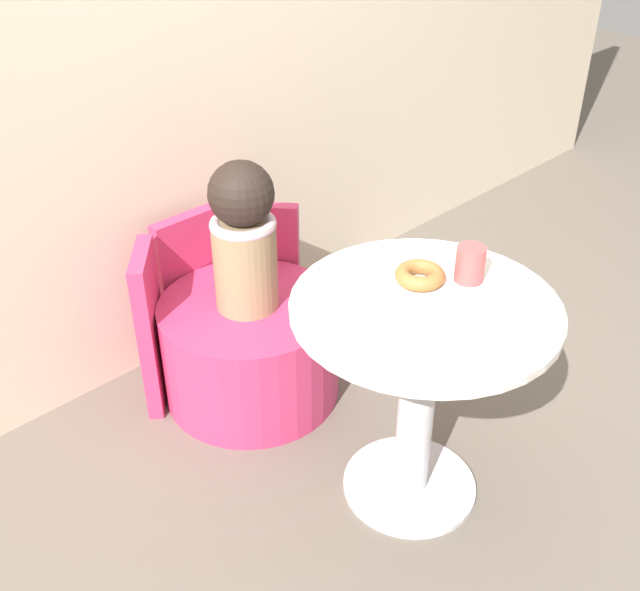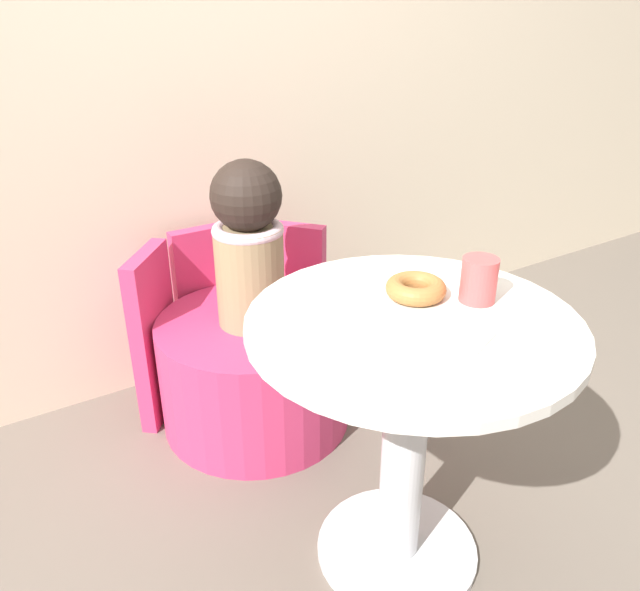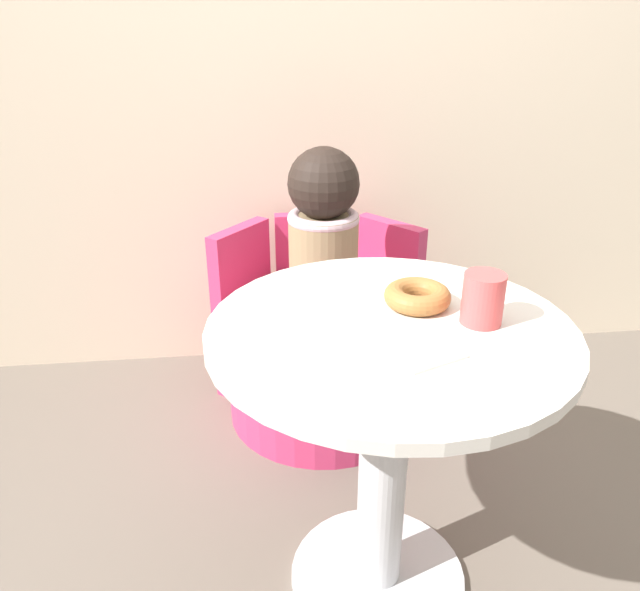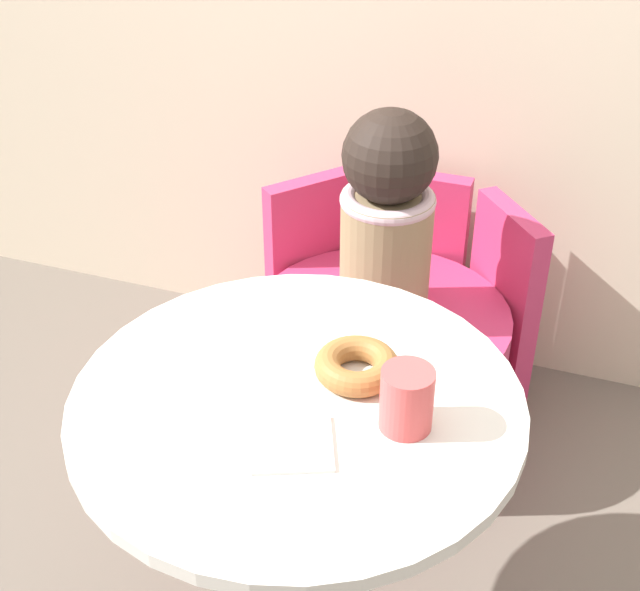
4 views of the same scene
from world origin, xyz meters
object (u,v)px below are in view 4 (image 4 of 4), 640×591
tub_chair (380,374)px  child_figure (387,217)px  round_table (298,489)px  cup (407,399)px  donut (357,366)px

tub_chair → child_figure: bearing=72.6°
round_table → cup: cup is taller
round_table → donut: bearing=48.9°
round_table → tub_chair: size_ratio=1.17×
child_figure → donut: child_figure is taller
donut → cup: cup is taller
round_table → child_figure: (-0.05, 0.70, 0.15)m
tub_chair → donut: bearing=-78.9°
tub_chair → donut: (0.12, -0.61, 0.51)m
donut → cup: (0.10, -0.09, 0.03)m
child_figure → tub_chair: bearing=-107.4°
tub_chair → cup: cup is taller
round_table → tub_chair: 0.76m
round_table → tub_chair: round_table is taller
round_table → tub_chair: bearing=93.9°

